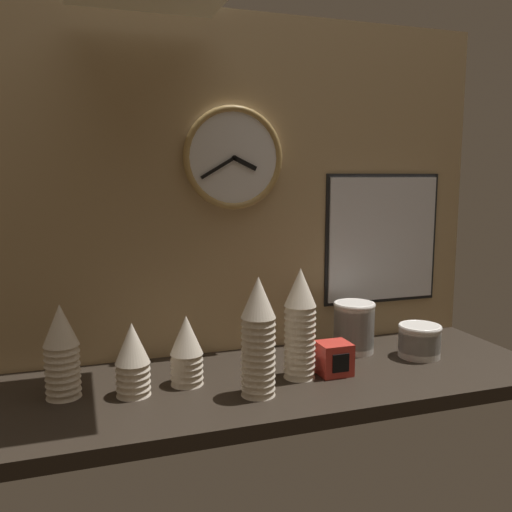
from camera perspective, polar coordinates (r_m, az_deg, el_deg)
name	(u,v)px	position (r m, az deg, el deg)	size (l,w,h in m)	color
ground_plane	(275,381)	(1.58, 1.97, -13.06)	(1.60, 0.56, 0.04)	black
wall_tiled_back	(246,187)	(1.72, -1.05, 7.31)	(1.60, 0.03, 1.05)	tan
cup_stack_center_left	(187,350)	(1.49, -7.32, -9.79)	(0.09, 0.09, 0.19)	beige
cup_stack_far_left	(62,351)	(1.47, -19.78, -9.40)	(0.09, 0.09, 0.24)	beige
cup_stack_left	(133,359)	(1.44, -12.87, -10.54)	(0.09, 0.09, 0.19)	beige
cup_stack_center_right	(300,323)	(1.51, 4.65, -7.07)	(0.09, 0.09, 0.31)	beige
cup_stack_center	(258,336)	(1.39, 0.24, -8.47)	(0.09, 0.09, 0.31)	beige
bowl_stack_right	(354,326)	(1.77, 10.27, -7.27)	(0.13, 0.13, 0.16)	beige
bowl_stack_far_right	(420,340)	(1.78, 16.83, -8.42)	(0.13, 0.13, 0.10)	beige
wall_clock	(233,158)	(1.68, -2.38, 10.28)	(0.31, 0.03, 0.31)	white
menu_board	(382,239)	(1.92, 13.16, 1.76)	(0.43, 0.01, 0.45)	black
napkin_dispenser	(334,358)	(1.58, 8.21, -10.62)	(0.09, 0.09, 0.09)	red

